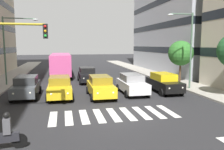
# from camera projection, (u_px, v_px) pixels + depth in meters

# --- Properties ---
(ground_plane) EXTENTS (180.00, 180.00, 0.00)m
(ground_plane) POSITION_uv_depth(u_px,v_px,m) (114.00, 115.00, 13.89)
(ground_plane) COLOR #262628
(crosswalk_markings) EXTENTS (7.65, 2.80, 0.01)m
(crosswalk_markings) POSITION_uv_depth(u_px,v_px,m) (114.00, 115.00, 13.89)
(crosswalk_markings) COLOR silver
(crosswalk_markings) RESTS_ON ground_plane
(car_0) EXTENTS (2.02, 4.44, 1.72)m
(car_0) POSITION_uv_depth(u_px,v_px,m) (164.00, 83.00, 20.34)
(car_0) COLOR black
(car_0) RESTS_ON ground_plane
(car_1) EXTENTS (2.02, 4.44, 1.72)m
(car_1) POSITION_uv_depth(u_px,v_px,m) (132.00, 84.00, 19.72)
(car_1) COLOR silver
(car_1) RESTS_ON ground_plane
(car_2) EXTENTS (2.02, 4.44, 1.72)m
(car_2) POSITION_uv_depth(u_px,v_px,m) (100.00, 86.00, 18.51)
(car_2) COLOR gold
(car_2) RESTS_ON ground_plane
(car_3) EXTENTS (2.02, 4.44, 1.72)m
(car_3) POSITION_uv_depth(u_px,v_px,m) (60.00, 87.00, 18.22)
(car_3) COLOR gold
(car_3) RESTS_ON ground_plane
(car_4) EXTENTS (2.02, 4.44, 1.72)m
(car_4) POSITION_uv_depth(u_px,v_px,m) (26.00, 87.00, 18.38)
(car_4) COLOR #474C51
(car_4) RESTS_ON ground_plane
(car_row2_0) EXTENTS (2.02, 4.44, 1.72)m
(car_row2_0) POSITION_uv_depth(u_px,v_px,m) (87.00, 75.00, 25.74)
(car_row2_0) COLOR black
(car_row2_0) RESTS_ON ground_plane
(bus_behind_traffic) EXTENTS (2.78, 10.50, 3.00)m
(bus_behind_traffic) POSITION_uv_depth(u_px,v_px,m) (61.00, 62.00, 31.04)
(bus_behind_traffic) COLOR #DB5193
(bus_behind_traffic) RESTS_ON ground_plane
(motorcycle_with_rider) EXTENTS (1.70, 0.39, 1.57)m
(motorcycle_with_rider) POSITION_uv_depth(u_px,v_px,m) (6.00, 134.00, 9.15)
(motorcycle_with_rider) COLOR black
(motorcycle_with_rider) RESTS_ON ground_plane
(street_lamp_left) EXTENTS (2.55, 0.28, 7.01)m
(street_lamp_left) POSITION_uv_depth(u_px,v_px,m) (187.00, 43.00, 20.91)
(street_lamp_left) COLOR #4C6B56
(street_lamp_left) RESTS_ON sidewalk_left
(street_lamp_right) EXTENTS (3.49, 0.28, 6.93)m
(street_lamp_right) POSITION_uv_depth(u_px,v_px,m) (10.00, 43.00, 23.12)
(street_lamp_right) COLOR #4C6B56
(street_lamp_right) RESTS_ON sidewalk_right
(street_tree_1) EXTENTS (2.74, 2.74, 4.56)m
(street_tree_1) POSITION_uv_depth(u_px,v_px,m) (181.00, 53.00, 24.92)
(street_tree_1) COLOR #513823
(street_tree_1) RESTS_ON sidewalk_left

